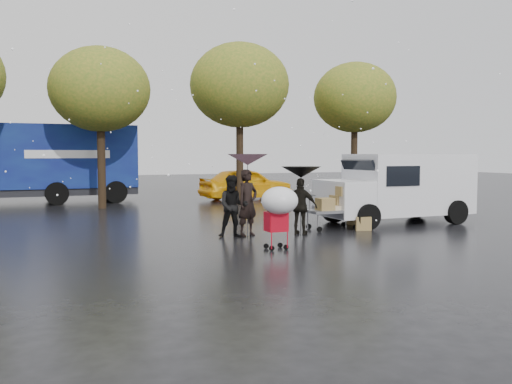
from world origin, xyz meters
name	(u,v)px	position (x,y,z in m)	size (l,w,h in m)	color
ground	(287,238)	(0.00, 0.00, 0.00)	(90.00, 90.00, 0.00)	black
person_pink	(248,203)	(-0.79, 0.80, 0.90)	(0.65, 0.43, 1.79)	black
person_middle	(233,206)	(-1.24, 0.72, 0.82)	(0.80, 0.62, 1.65)	black
person_black	(301,206)	(0.62, 0.42, 0.77)	(0.91, 0.38, 1.55)	black
umbrella_pink	(248,160)	(-0.79, 0.80, 2.05)	(1.09, 1.09, 2.20)	#4C4C4C
umbrella_black	(301,172)	(0.62, 0.42, 1.71)	(1.09, 1.09, 1.86)	#4C4C4C
vendor_cart	(335,205)	(2.01, 0.95, 0.73)	(1.52, 0.80, 1.27)	slate
shopping_cart	(279,204)	(-0.96, -1.55, 1.06)	(0.84, 0.84, 1.46)	red
white_van	(399,187)	(4.68, 1.49, 1.16)	(4.91, 2.18, 2.20)	white
blue_truck	(47,164)	(-5.47, 13.34, 1.76)	(8.30, 2.60, 3.50)	navy
box_ground_near	(363,223)	(2.70, 0.53, 0.20)	(0.44, 0.35, 0.40)	olive
box_ground_far	(355,219)	(3.20, 1.69, 0.16)	(0.42, 0.33, 0.33)	olive
yellow_taxi	(246,184)	(3.38, 11.43, 0.77)	(1.82, 4.52, 1.54)	#FFB60D
tree_row	(174,87)	(-0.47, 10.00, 5.02)	(21.60, 4.40, 7.12)	black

